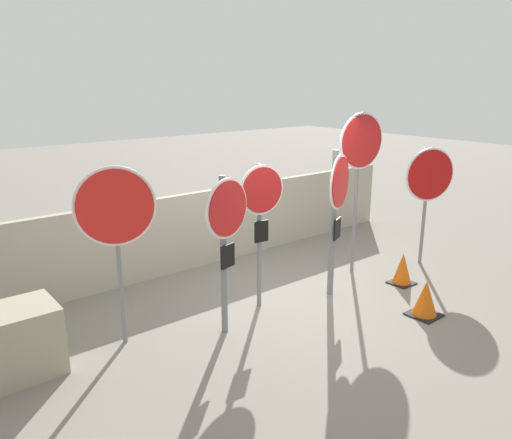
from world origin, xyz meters
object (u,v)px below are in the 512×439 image
object	(u,v)px
stop_sign_2	(261,205)
stop_sign_4	(361,152)
stop_sign_0	(116,215)
stop_sign_5	(429,180)
stop_sign_1	(226,227)
stop_sign_3	(337,200)
traffic_cone_0	(425,299)
traffic_cone_1	(403,269)

from	to	relation	value
stop_sign_2	stop_sign_4	size ratio (longest dim) A/B	0.78
stop_sign_0	stop_sign_5	size ratio (longest dim) A/B	1.08
stop_sign_1	stop_sign_5	distance (m)	3.99
stop_sign_0	stop_sign_4	size ratio (longest dim) A/B	0.84
stop_sign_1	stop_sign_4	distance (m)	2.89
stop_sign_1	stop_sign_3	xyz separation A→B (m)	(1.87, -0.03, 0.05)
stop_sign_0	stop_sign_1	size ratio (longest dim) A/B	1.08
traffic_cone_0	traffic_cone_1	distance (m)	1.08
stop_sign_1	stop_sign_3	bearing A→B (deg)	-15.74
stop_sign_0	stop_sign_1	world-z (taller)	stop_sign_0
stop_sign_0	stop_sign_3	xyz separation A→B (m)	(2.99, -0.56, -0.17)
traffic_cone_0	stop_sign_1	bearing A→B (deg)	151.30
stop_sign_1	stop_sign_5	bearing A→B (deg)	-16.49
stop_sign_0	traffic_cone_1	world-z (taller)	stop_sign_0
stop_sign_2	traffic_cone_0	world-z (taller)	stop_sign_2
stop_sign_5	traffic_cone_1	size ratio (longest dim) A/B	4.04
stop_sign_5	traffic_cone_0	distance (m)	2.36
stop_sign_1	stop_sign_4	bearing A→B (deg)	-7.33
stop_sign_3	stop_sign_5	bearing A→B (deg)	-26.97
stop_sign_0	stop_sign_3	distance (m)	3.04
stop_sign_0	traffic_cone_0	bearing A→B (deg)	-9.22
stop_sign_3	stop_sign_5	distance (m)	2.11
stop_sign_3	traffic_cone_0	size ratio (longest dim) A/B	4.29
stop_sign_5	traffic_cone_0	world-z (taller)	stop_sign_5
stop_sign_4	stop_sign_5	distance (m)	1.37
stop_sign_2	traffic_cone_0	distance (m)	2.50
stop_sign_1	traffic_cone_1	bearing A→B (deg)	-22.77
stop_sign_1	traffic_cone_0	bearing A→B (deg)	-43.43
traffic_cone_0	traffic_cone_1	bearing A→B (deg)	50.99
stop_sign_0	stop_sign_2	size ratio (longest dim) A/B	1.07
stop_sign_1	stop_sign_5	size ratio (longest dim) A/B	1.00
stop_sign_2	stop_sign_1	bearing A→B (deg)	-151.93
traffic_cone_0	stop_sign_3	bearing A→B (deg)	109.58
stop_sign_1	stop_sign_2	size ratio (longest dim) A/B	0.99
stop_sign_4	traffic_cone_0	bearing A→B (deg)	-100.74
stop_sign_0	stop_sign_2	bearing A→B (deg)	11.84
stop_sign_0	traffic_cone_1	distance (m)	4.43
stop_sign_1	traffic_cone_0	distance (m)	2.87
stop_sign_0	stop_sign_5	bearing A→B (deg)	11.16
stop_sign_3	traffic_cone_0	distance (m)	1.76
traffic_cone_1	traffic_cone_0	bearing A→B (deg)	-129.01
stop_sign_5	stop_sign_2	bearing A→B (deg)	-164.71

